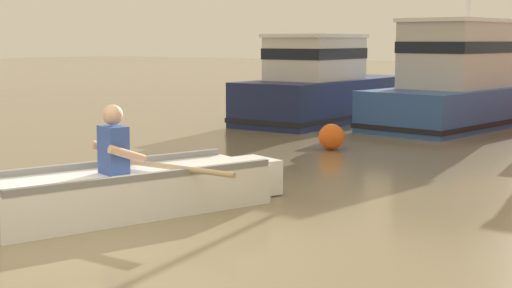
% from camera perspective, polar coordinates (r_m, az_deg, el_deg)
% --- Properties ---
extents(ground_plane, '(120.00, 120.00, 0.00)m').
position_cam_1_polar(ground_plane, '(6.85, -13.87, -8.13)').
color(ground_plane, '#7A6B4C').
extents(rowboat_with_person, '(2.31, 3.63, 1.19)m').
position_cam_1_polar(rowboat_with_person, '(8.30, -9.37, -3.40)').
color(rowboat_with_person, white).
rests_on(rowboat_with_person, ground).
extents(moored_boat_navy, '(2.04, 5.31, 2.00)m').
position_cam_1_polar(moored_boat_navy, '(17.46, 5.11, 4.23)').
color(moored_boat_navy, '#19234C').
rests_on(moored_boat_navy, ground).
extents(moored_boat_blue, '(3.01, 6.27, 3.96)m').
position_cam_1_polar(moored_boat_blue, '(17.11, 15.64, 4.22)').
color(moored_boat_blue, '#2D519E').
rests_on(moored_boat_blue, ground).
extents(mooring_buoy, '(0.45, 0.45, 0.45)m').
position_cam_1_polar(mooring_buoy, '(12.87, 5.78, 0.55)').
color(mooring_buoy, '#E55919').
rests_on(mooring_buoy, ground).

